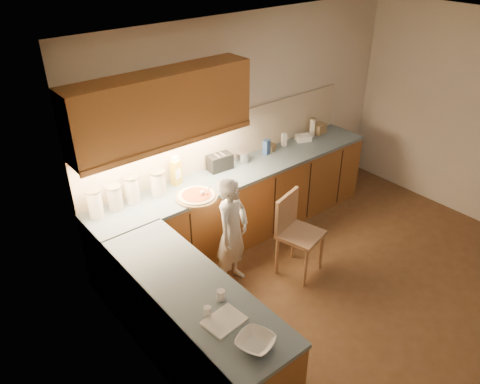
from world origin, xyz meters
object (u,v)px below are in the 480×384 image
(child, at_px, (232,233))
(oil_jug, at_px, (176,171))
(toaster, at_px, (220,162))
(wooden_chair, at_px, (295,229))
(pizza_on_board, at_px, (197,196))

(child, relative_size, oil_jug, 3.83)
(child, bearing_deg, toaster, 37.98)
(wooden_chair, height_order, oil_jug, oil_jug)
(child, height_order, oil_jug, child)
(child, relative_size, wooden_chair, 1.35)
(pizza_on_board, bearing_deg, wooden_chair, -40.88)
(pizza_on_board, xyz_separation_m, oil_jug, (0.00, 0.39, 0.13))
(oil_jug, height_order, toaster, oil_jug)
(wooden_chair, distance_m, toaster, 1.17)
(oil_jug, bearing_deg, toaster, -2.50)
(pizza_on_board, distance_m, toaster, 0.69)
(wooden_chair, relative_size, oil_jug, 2.84)
(oil_jug, bearing_deg, pizza_on_board, -90.39)
(pizza_on_board, height_order, toaster, toaster)
(child, bearing_deg, oil_jug, 76.81)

